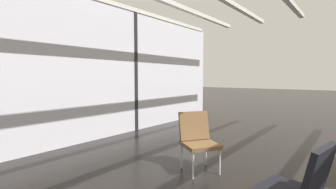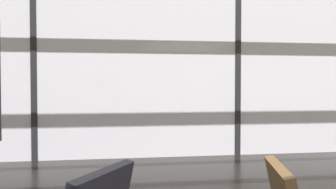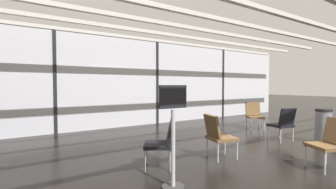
# 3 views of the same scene
# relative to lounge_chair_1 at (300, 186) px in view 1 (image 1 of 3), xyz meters

# --- Properties ---
(window_mullion_2) EXTENTS (0.10, 0.12, 3.08)m
(window_mullion_2) POSITION_rel_lounge_chair_1_xyz_m (2.24, 4.26, 1.04)
(window_mullion_2) COLOR black
(window_mullion_2) RESTS_ON ground
(lounge_chair_1) EXTENTS (0.57, 0.61, 0.87)m
(lounge_chair_1) POSITION_rel_lounge_chair_1_xyz_m (0.00, 0.00, 0.00)
(lounge_chair_1) COLOR black
(lounge_chair_1) RESTS_ON ground
(lounge_chair_3) EXTENTS (0.69, 0.70, 0.87)m
(lounge_chair_3) POSITION_rel_lounge_chair_1_xyz_m (0.89, 1.53, 0.00)
(lounge_chair_3) COLOR brown
(lounge_chair_3) RESTS_ON ground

